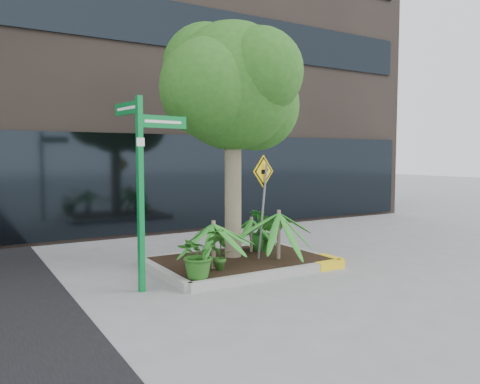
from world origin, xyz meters
TOP-DOWN VIEW (x-y plane):
  - ground at (0.00, 0.00)m, footprint 80.00×80.00m
  - planter at (0.23, 0.27)m, footprint 3.35×2.36m
  - tree at (0.18, 0.55)m, footprint 3.14×2.79m
  - palm_front at (0.82, -0.09)m, footprint 1.06×1.06m
  - palm_left at (-0.61, -0.14)m, footprint 0.95×0.95m
  - palm_back at (0.75, 0.75)m, footprint 0.81×0.81m
  - shrub_a at (-1.12, -0.55)m, footprint 0.97×0.97m
  - shrub_b at (0.96, 0.74)m, footprint 0.63×0.63m
  - shrub_c at (-0.56, -0.29)m, footprint 0.40×0.40m
  - shrub_d at (0.99, 0.62)m, footprint 0.50×0.50m
  - street_sign_post at (-1.95, -0.29)m, footprint 0.95×0.89m
  - cattle_sign at (0.50, -0.03)m, footprint 0.58×0.24m

SIDE VIEW (x-z plane):
  - ground at x=0.00m, z-range 0.00..0.00m
  - planter at x=0.23m, z-range 0.03..0.18m
  - shrub_c at x=-0.56m, z-range 0.15..0.88m
  - shrub_d at x=0.99m, z-range 0.15..0.89m
  - shrub_a at x=-1.12m, z-range 0.15..0.94m
  - shrub_b at x=0.96m, z-range 0.15..1.02m
  - palm_back at x=0.75m, z-range 0.37..1.27m
  - palm_left at x=-0.61m, z-range 0.41..1.47m
  - palm_front at x=0.82m, z-range 0.44..1.62m
  - cattle_sign at x=0.50m, z-range 0.50..2.49m
  - street_sign_post at x=-1.95m, z-range 0.36..3.39m
  - tree at x=0.18m, z-range 1.08..5.80m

